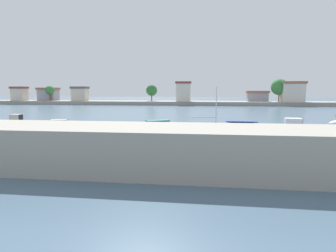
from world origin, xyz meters
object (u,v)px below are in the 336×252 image
object	(u,v)px
moored_boat_3	(117,129)
mooring_buoy_2	(62,135)
moored_boat_2	(54,128)
moored_boat_6	(241,125)
moored_boat_7	(292,127)
moored_boat_4	(157,125)
mooring_buoy_0	(134,123)
moored_boat_1	(18,124)
moored_boat_5	(215,128)
mooring_buoy_1	(42,126)

from	to	relation	value
moored_boat_3	mooring_buoy_2	world-z (taller)	moored_boat_3
moored_boat_2	moored_boat_6	distance (m)	21.71
moored_boat_3	moored_boat_7	distance (m)	19.76
moored_boat_6	moored_boat_7	xyz separation A→B (m)	(5.41, -1.46, 0.04)
moored_boat_2	mooring_buoy_2	distance (m)	3.66
moored_boat_4	mooring_buoy_0	bearing A→B (deg)	100.53
moored_boat_1	moored_boat_2	xyz separation A→B (m)	(6.19, -2.50, -0.10)
moored_boat_1	mooring_buoy_0	world-z (taller)	moored_boat_1
moored_boat_4	moored_boat_6	bearing A→B (deg)	-18.79
moored_boat_7	mooring_buoy_2	size ratio (longest dim) A/B	13.21
moored_boat_2	moored_boat_4	xyz separation A→B (m)	(11.00, 3.83, 0.06)
mooring_buoy_0	mooring_buoy_2	distance (m)	12.64
moored_boat_4	moored_boat_6	xyz separation A→B (m)	(10.01, 1.61, -0.05)
moored_boat_7	moored_boat_5	bearing A→B (deg)	-159.80
moored_boat_7	mooring_buoy_0	bearing A→B (deg)	173.01
moored_boat_5	moored_boat_4	bearing A→B (deg)	149.97
moored_boat_4	moored_boat_7	world-z (taller)	moored_boat_7
moored_boat_1	moored_boat_6	size ratio (longest dim) A/B	0.82
moored_boat_5	mooring_buoy_1	size ratio (longest dim) A/B	13.46
mooring_buoy_1	moored_boat_4	bearing A→B (deg)	-1.46
moored_boat_6	mooring_buoy_2	distance (m)	20.37
mooring_buoy_0	mooring_buoy_1	distance (m)	11.94
moored_boat_5	moored_boat_6	world-z (taller)	moored_boat_5
mooring_buoy_0	moored_boat_4	bearing A→B (deg)	-51.52
moored_boat_4	mooring_buoy_1	xyz separation A→B (m)	(-15.07, 0.39, -0.35)
moored_boat_6	moored_boat_7	size ratio (longest dim) A/B	0.89
moored_boat_2	moored_boat_7	world-z (taller)	moored_boat_7
moored_boat_4	moored_boat_5	world-z (taller)	moored_boat_5
moored_boat_4	moored_boat_5	size ratio (longest dim) A/B	0.63
mooring_buoy_1	mooring_buoy_2	world-z (taller)	mooring_buoy_1
moored_boat_3	moored_boat_1	bearing A→B (deg)	170.18
moored_boat_4	moored_boat_2	bearing A→B (deg)	171.22
moored_boat_6	moored_boat_1	bearing A→B (deg)	-170.31
moored_boat_2	mooring_buoy_0	world-z (taller)	moored_boat_2
moored_boat_4	moored_boat_7	xyz separation A→B (m)	(15.43, 0.16, -0.01)
mooring_buoy_1	moored_boat_1	bearing A→B (deg)	-141.08
moored_boat_2	mooring_buoy_1	distance (m)	5.86
mooring_buoy_1	moored_boat_3	bearing A→B (deg)	-17.78
mooring_buoy_2	moored_boat_1	bearing A→B (deg)	148.40
moored_boat_5	moored_boat_6	distance (m)	4.70
moored_boat_1	mooring_buoy_2	distance (m)	10.06
moored_boat_2	moored_boat_6	bearing A→B (deg)	-8.27
moored_boat_5	moored_boat_1	bearing A→B (deg)	163.65
mooring_buoy_0	moored_boat_6	bearing A→B (deg)	-14.34
moored_boat_6	mooring_buoy_0	distance (m)	14.64
moored_boat_5	mooring_buoy_0	bearing A→B (deg)	132.03
moored_boat_3	moored_boat_4	distance (m)	5.13
moored_boat_6	mooring_buoy_2	bearing A→B (deg)	-152.72
moored_boat_1	moored_boat_4	distance (m)	17.24
moored_boat_7	mooring_buoy_1	distance (m)	30.50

